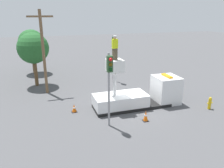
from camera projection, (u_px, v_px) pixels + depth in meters
name	position (u px, v px, depth m)	size (l,w,h in m)	color
ground_plane	(132.00, 107.00, 17.68)	(120.00, 120.00, 0.00)	#4C4C4F
bucket_truck	(140.00, 95.00, 17.60)	(7.13, 2.08, 3.97)	black
worker	(115.00, 48.00, 15.73)	(0.40, 0.26, 1.75)	brown
traffic_light_pole	(109.00, 76.00, 13.55)	(0.34, 0.57, 4.94)	gray
traffic_light_across	(114.00, 49.00, 23.15)	(0.34, 0.57, 5.00)	gray
fire_hydrant	(210.00, 103.00, 17.16)	(0.48, 0.24, 0.99)	gold
traffic_cone_rear	(74.00, 108.00, 16.67)	(0.42, 0.42, 0.65)	black
traffic_cone_curbside	(146.00, 116.00, 15.27)	(0.40, 0.40, 0.80)	black
tree_left_bg	(31.00, 43.00, 26.45)	(3.08, 3.08, 5.37)	brown
tree_right_bg	(33.00, 48.00, 21.70)	(3.10, 3.10, 5.45)	brown
utility_pole	(43.00, 50.00, 19.52)	(2.20, 0.26, 7.55)	brown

